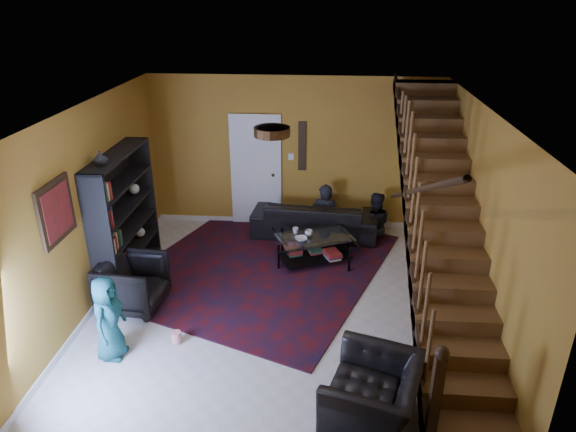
{
  "coord_description": "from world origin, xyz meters",
  "views": [
    {
      "loc": [
        0.61,
        -6.22,
        4.17
      ],
      "look_at": [
        0.08,
        0.4,
        1.2
      ],
      "focal_mm": 32.0,
      "sensor_mm": 36.0,
      "label": 1
    }
  ],
  "objects_px": {
    "armchair_left": "(133,283)",
    "coffee_table": "(314,247)",
    "bookshelf": "(125,220)",
    "armchair_right": "(373,394)",
    "sofa": "(315,218)"
  },
  "relations": [
    {
      "from": "bookshelf",
      "to": "armchair_left",
      "type": "relative_size",
      "value": 2.4
    },
    {
      "from": "sofa",
      "to": "armchair_right",
      "type": "bearing_deg",
      "value": 104.37
    },
    {
      "from": "bookshelf",
      "to": "coffee_table",
      "type": "distance_m",
      "value": 3.02
    },
    {
      "from": "armchair_right",
      "to": "sofa",
      "type": "bearing_deg",
      "value": -153.6
    },
    {
      "from": "armchair_left",
      "to": "coffee_table",
      "type": "distance_m",
      "value": 2.93
    },
    {
      "from": "bookshelf",
      "to": "sofa",
      "type": "xyz_separation_m",
      "value": [
        2.82,
        1.7,
        -0.64
      ]
    },
    {
      "from": "bookshelf",
      "to": "coffee_table",
      "type": "height_order",
      "value": "bookshelf"
    },
    {
      "from": "armchair_right",
      "to": "coffee_table",
      "type": "bearing_deg",
      "value": -151.31
    },
    {
      "from": "armchair_left",
      "to": "armchair_right",
      "type": "height_order",
      "value": "armchair_left"
    },
    {
      "from": "coffee_table",
      "to": "armchair_left",
      "type": "bearing_deg",
      "value": -148.53
    },
    {
      "from": "bookshelf",
      "to": "armchair_right",
      "type": "height_order",
      "value": "bookshelf"
    },
    {
      "from": "bookshelf",
      "to": "armchair_left",
      "type": "xyz_separation_m",
      "value": [
        0.35,
        -0.84,
        -0.58
      ]
    },
    {
      "from": "bookshelf",
      "to": "coffee_table",
      "type": "relative_size",
      "value": 1.46
    },
    {
      "from": "armchair_left",
      "to": "coffee_table",
      "type": "height_order",
      "value": "armchair_left"
    },
    {
      "from": "coffee_table",
      "to": "sofa",
      "type": "bearing_deg",
      "value": 91.73
    }
  ]
}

